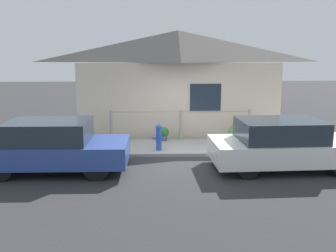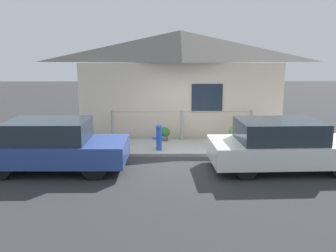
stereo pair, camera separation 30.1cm
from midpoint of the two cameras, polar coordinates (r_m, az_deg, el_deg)
ground_plane at (r=11.35m, az=1.85°, el=-4.74°), size 60.00×60.00×0.00m
sidewalk at (r=12.29m, az=1.52°, el=-3.24°), size 24.00×1.98×0.10m
house at (r=14.18m, az=0.95°, el=11.20°), size 7.69×2.23×3.91m
fence at (r=12.96m, az=1.28°, el=0.39°), size 4.90×0.10×1.05m
car_left at (r=10.34m, az=-17.82°, el=-2.94°), size 3.82×1.79×1.36m
car_right at (r=10.52m, az=16.33°, el=-2.73°), size 3.99×1.92×1.34m
fire_hydrant at (r=11.63m, az=-2.16°, el=-1.63°), size 0.42×0.19×0.82m
potted_plant_near_hydrant at (r=12.89m, az=-1.30°, el=-1.09°), size 0.35×0.35×0.47m
potted_plant_by_fence at (r=12.66m, az=-13.01°, el=-1.40°), size 0.47×0.47×0.56m
potted_plant_corner at (r=12.55m, az=9.75°, el=-1.12°), size 0.59×0.59×0.68m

